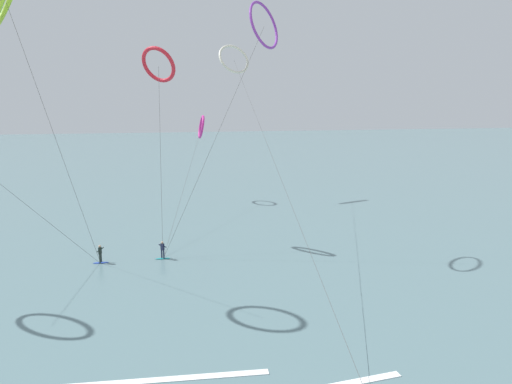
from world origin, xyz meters
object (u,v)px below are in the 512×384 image
object	(u,v)px
kite_lime	(6,1)
kite_magenta	(201,127)
surfer_cobalt	(100,255)
surfer_teal	(163,251)
kite_violet	(264,26)
kite_crimson	(158,65)
kite_ivory	(234,59)

from	to	relation	value
kite_lime	kite_magenta	world-z (taller)	kite_lime
surfer_cobalt	surfer_teal	distance (m)	5.55
surfer_cobalt	surfer_teal	world-z (taller)	same
kite_lime	kite_magenta	xyz separation A→B (m)	(16.22, 30.86, -10.75)
surfer_teal	kite_violet	xyz separation A→B (m)	(10.05, 2.01, 20.63)
kite_crimson	kite_ivory	distance (m)	24.20
kite_violet	kite_ivory	size ratio (longest dim) A/B	0.43
surfer_teal	kite_lime	xyz separation A→B (m)	(-10.10, -4.87, 20.72)
surfer_cobalt	kite_magenta	world-z (taller)	kite_magenta
kite_lime	surfer_teal	bearing A→B (deg)	102.17
kite_violet	kite_ivory	bearing A→B (deg)	40.48
kite_crimson	kite_lime	world-z (taller)	kite_lime
surfer_cobalt	kite_violet	bearing A→B (deg)	-64.69
kite_violet	surfer_teal	bearing A→B (deg)	144.65
kite_violet	surfer_cobalt	bearing A→B (deg)	140.79
surfer_teal	kite_magenta	bearing A→B (deg)	121.92
surfer_cobalt	kite_lime	size ratio (longest dim) A/B	0.07
kite_violet	kite_lime	size ratio (longest dim) A/B	1.00
kite_magenta	surfer_cobalt	bearing A→B (deg)	-24.90
surfer_teal	kite_lime	world-z (taller)	kite_lime
kite_crimson	kite_lime	distance (m)	16.01
surfer_teal	kite_crimson	size ratio (longest dim) A/B	0.09
kite_lime	kite_ivory	world-z (taller)	kite_lime
kite_lime	surfer_cobalt	bearing A→B (deg)	123.23
kite_crimson	kite_magenta	xyz separation A→B (m)	(5.81, 19.20, -7.32)
kite_ivory	kite_violet	bearing A→B (deg)	-112.66
surfer_cobalt	surfer_teal	bearing A→B (deg)	-71.85
surfer_cobalt	kite_crimson	world-z (taller)	kite_crimson
kite_crimson	kite_lime	size ratio (longest dim) A/B	0.84
kite_violet	kite_ivory	xyz separation A→B (m)	(1.30, 26.18, -0.93)
kite_lime	kite_magenta	size ratio (longest dim) A/B	0.85
kite_ivory	surfer_teal	bearing A→B (deg)	-131.74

